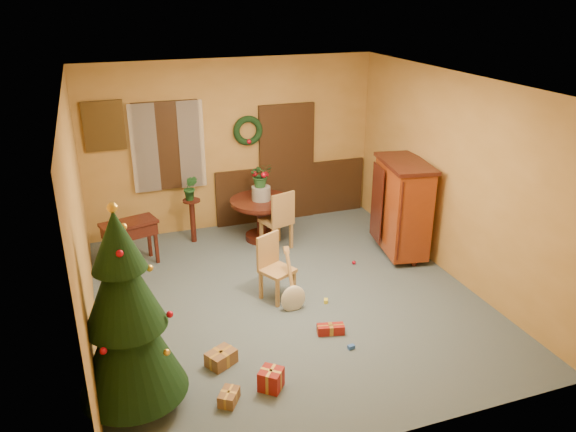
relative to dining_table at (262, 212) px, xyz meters
name	(u,v)px	position (x,y,z in m)	size (l,w,h in m)	color
room_envelope	(246,164)	(-0.04, 0.75, 0.62)	(5.50, 5.50, 5.50)	#394A53
dining_table	(262,212)	(0.00, 0.00, 0.00)	(1.03, 1.03, 0.71)	black
urn	(261,193)	(0.00, 0.00, 0.33)	(0.31, 0.31, 0.23)	slate
centerpiece_plant	(261,175)	(0.00, 0.00, 0.64)	(0.36, 0.31, 0.40)	#1E4C23
chair_near	(273,265)	(-0.40, -1.86, -0.01)	(0.53, 0.53, 0.90)	#A07440
chair_far	(279,218)	(0.15, -0.45, 0.03)	(0.54, 0.54, 0.99)	#A07440
guitar	(293,283)	(-0.27, -2.28, -0.10)	(0.34, 0.16, 0.80)	beige
plant_stand	(192,216)	(-1.10, 0.29, -0.04)	(0.29, 0.29, 0.74)	black
stand_plant	(190,188)	(-1.10, 0.29, 0.45)	(0.23, 0.19, 0.42)	#19471E
christmas_tree	(126,317)	(-2.40, -3.46, 0.55)	(1.07, 1.07, 2.21)	#382111
writing_desk	(130,233)	(-2.14, -0.25, 0.04)	(0.88, 0.60, 0.72)	black
sideboard	(402,205)	(1.90, -1.24, 0.32)	(0.82, 1.28, 1.52)	#5A1E0A
gift_a	(221,358)	(-1.43, -3.10, -0.41)	(0.39, 0.35, 0.17)	brown
gift_b	(271,379)	(-1.03, -3.67, -0.38)	(0.32, 0.32, 0.23)	maroon
gift_c	(229,397)	(-1.50, -3.74, -0.43)	(0.27, 0.29, 0.13)	brown
gift_d	(331,329)	(-0.03, -2.95, -0.44)	(0.35, 0.21, 0.12)	maroon
toy_a	(351,347)	(0.07, -3.32, -0.47)	(0.08, 0.05, 0.05)	#2954B2
toy_b	(333,326)	(0.05, -2.85, -0.47)	(0.06, 0.06, 0.06)	#23832E
toy_c	(326,301)	(0.20, -2.26, -0.47)	(0.08, 0.05, 0.05)	yellow
toy_d	(354,263)	(1.05, -1.37, -0.47)	(0.06, 0.06, 0.06)	#B20B1F
toy_e	(330,329)	(-0.01, -2.91, -0.47)	(0.08, 0.05, 0.05)	gold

